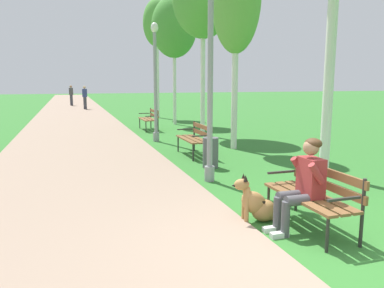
# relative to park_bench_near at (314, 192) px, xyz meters

# --- Properties ---
(ground_plane) EXTENTS (120.00, 120.00, 0.00)m
(ground_plane) POSITION_rel_park_bench_near_xyz_m (-0.43, -0.74, -0.51)
(ground_plane) COLOR #33752D
(paved_path) EXTENTS (4.16, 60.00, 0.04)m
(paved_path) POSITION_rel_park_bench_near_xyz_m (-2.87, 23.26, -0.49)
(paved_path) COLOR gray
(paved_path) RESTS_ON ground
(park_bench_near) EXTENTS (0.55, 1.50, 0.85)m
(park_bench_near) POSITION_rel_park_bench_near_xyz_m (0.00, 0.00, 0.00)
(park_bench_near) COLOR brown
(park_bench_near) RESTS_ON ground
(park_bench_mid) EXTENTS (0.55, 1.50, 0.85)m
(park_bench_mid) POSITION_rel_park_bench_near_xyz_m (0.10, 5.35, 0.00)
(park_bench_mid) COLOR brown
(park_bench_mid) RESTS_ON ground
(park_bench_far) EXTENTS (0.55, 1.50, 0.85)m
(park_bench_far) POSITION_rel_park_bench_near_xyz_m (0.01, 11.01, 0.00)
(park_bench_far) COLOR brown
(park_bench_far) RESTS_ON ground
(person_seated_on_near_bench) EXTENTS (0.74, 0.49, 1.25)m
(person_seated_on_near_bench) POSITION_rel_park_bench_near_xyz_m (-0.21, -0.04, 0.17)
(person_seated_on_near_bench) COLOR #4C4C51
(person_seated_on_near_bench) RESTS_ON ground
(dog_shepherd) EXTENTS (0.83, 0.31, 0.71)m
(dog_shepherd) POSITION_rel_park_bench_near_xyz_m (-0.62, 0.45, -0.25)
(dog_shepherd) COLOR #B27F47
(dog_shepherd) RESTS_ON ground
(lamp_post_near) EXTENTS (0.24, 0.24, 4.35)m
(lamp_post_near) POSITION_rel_park_bench_near_xyz_m (-0.47, 2.76, 1.74)
(lamp_post_near) COLOR gray
(lamp_post_near) RESTS_ON ground
(lamp_post_mid) EXTENTS (0.24, 0.24, 3.81)m
(lamp_post_mid) POSITION_rel_park_bench_near_xyz_m (-0.39, 8.05, 1.46)
(lamp_post_mid) COLOR gray
(lamp_post_mid) RESTS_ON ground
(birch_tree_fifth) EXTENTS (2.05, 1.78, 5.71)m
(birch_tree_fifth) POSITION_rel_park_bench_near_xyz_m (1.54, 12.75, 3.82)
(birch_tree_fifth) COLOR silver
(birch_tree_fifth) RESTS_ON ground
(birch_tree_sixth) EXTENTS (1.43, 1.39, 6.22)m
(birch_tree_sixth) POSITION_rel_park_bench_near_xyz_m (1.50, 16.13, 4.40)
(birch_tree_sixth) COLOR silver
(birch_tree_sixth) RESTS_ON ground
(litter_bin) EXTENTS (0.36, 0.36, 0.70)m
(litter_bin) POSITION_rel_park_bench_near_xyz_m (-0.03, 3.87, -0.16)
(litter_bin) COLOR #515156
(litter_bin) RESTS_ON ground
(pedestrian_distant) EXTENTS (0.32, 0.22, 1.65)m
(pedestrian_distant) POSITION_rel_park_bench_near_xyz_m (-2.04, 23.38, 0.33)
(pedestrian_distant) COLOR #383842
(pedestrian_distant) RESTS_ON ground
(pedestrian_further_distant) EXTENTS (0.32, 0.22, 1.65)m
(pedestrian_further_distant) POSITION_rel_park_bench_near_xyz_m (-2.92, 27.89, 0.33)
(pedestrian_further_distant) COLOR #383842
(pedestrian_further_distant) RESTS_ON ground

